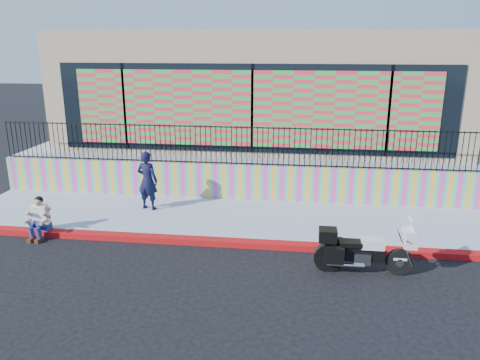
# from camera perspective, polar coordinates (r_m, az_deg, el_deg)

# --- Properties ---
(ground) EXTENTS (90.00, 90.00, 0.00)m
(ground) POSITION_cam_1_polar(r_m,az_deg,el_deg) (11.77, -0.73, -8.00)
(ground) COLOR black
(ground) RESTS_ON ground
(red_curb) EXTENTS (16.00, 0.30, 0.15)m
(red_curb) POSITION_cam_1_polar(r_m,az_deg,el_deg) (11.74, -0.73, -7.67)
(red_curb) COLOR #A00C0B
(red_curb) RESTS_ON ground
(sidewalk) EXTENTS (16.00, 3.00, 0.15)m
(sidewalk) POSITION_cam_1_polar(r_m,az_deg,el_deg) (13.25, 0.28, -4.79)
(sidewalk) COLOR #98A1B6
(sidewalk) RESTS_ON ground
(mural_wall) EXTENTS (16.00, 0.20, 1.10)m
(mural_wall) POSITION_cam_1_polar(r_m,az_deg,el_deg) (14.55, 1.07, -0.24)
(mural_wall) COLOR #F23F95
(mural_wall) RESTS_ON sidewalk
(metal_fence) EXTENTS (15.80, 0.04, 1.20)m
(metal_fence) POSITION_cam_1_polar(r_m,az_deg,el_deg) (14.27, 1.10, 4.20)
(metal_fence) COLOR black
(metal_fence) RESTS_ON mural_wall
(elevated_platform) EXTENTS (16.00, 10.00, 1.25)m
(elevated_platform) POSITION_cam_1_polar(r_m,az_deg,el_deg) (19.49, 2.75, 3.80)
(elevated_platform) COLOR #98A1B6
(elevated_platform) RESTS_ON ground
(storefront_building) EXTENTS (14.00, 8.06, 4.00)m
(storefront_building) POSITION_cam_1_polar(r_m,az_deg,el_deg) (18.88, 2.80, 11.45)
(storefront_building) COLOR tan
(storefront_building) RESTS_ON elevated_platform
(police_motorcycle) EXTENTS (2.10, 0.69, 1.31)m
(police_motorcycle) POSITION_cam_1_polar(r_m,az_deg,el_deg) (10.61, 14.71, -8.16)
(police_motorcycle) COLOR black
(police_motorcycle) RESTS_ON ground
(police_officer) EXTENTS (0.71, 0.54, 1.74)m
(police_officer) POSITION_cam_1_polar(r_m,az_deg,el_deg) (13.84, -11.22, -0.05)
(police_officer) COLOR black
(police_officer) RESTS_ON sidewalk
(seated_man) EXTENTS (0.54, 0.71, 1.06)m
(seated_man) POSITION_cam_1_polar(r_m,az_deg,el_deg) (13.11, -23.36, -4.68)
(seated_man) COLOR navy
(seated_man) RESTS_ON ground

